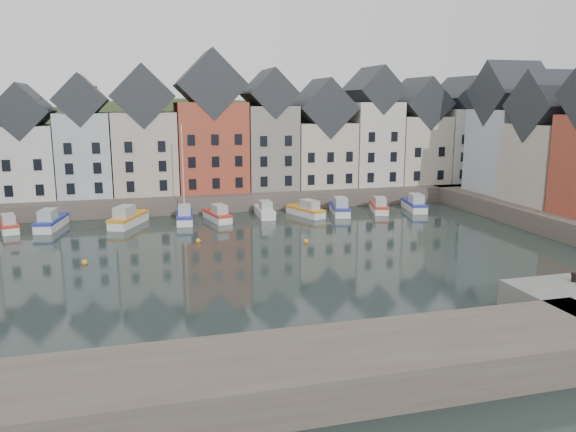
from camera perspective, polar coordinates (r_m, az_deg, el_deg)
name	(u,v)px	position (r m, az deg, el deg)	size (l,w,h in m)	color
ground	(256,262)	(47.91, -3.29, -4.65)	(260.00, 260.00, 0.00)	black
far_quay	(210,195)	(76.64, -7.94, 2.15)	(90.00, 16.00, 2.00)	#4B4239
near_wall	(134,394)	(26.15, -15.40, -17.04)	(50.00, 6.00, 2.00)	#4B4239
hillside	(195,273)	(106.21, -9.46, -5.78)	(153.60, 70.40, 64.00)	#223018
far_terrace	(235,137)	(74.27, -5.43, 8.03)	(72.37, 8.16, 17.78)	beige
right_terrace	(555,142)	(70.01, 25.47, 6.79)	(8.30, 24.25, 16.36)	#AAB5BD
mooring_buoys	(201,248)	(52.36, -8.80, -3.20)	(20.50, 5.50, 0.50)	orange
boat_a	(8,225)	(65.85, -26.54, -0.84)	(3.13, 5.66, 2.08)	silver
boat_b	(51,222)	(65.18, -22.96, -0.56)	(3.03, 6.56, 2.42)	silver
boat_c	(128,219)	(63.99, -15.97, -0.27)	(4.58, 6.80, 2.51)	silver
boat_d	(185,216)	(64.31, -10.46, 0.02)	(2.31, 5.96, 11.14)	silver
boat_e	(218,215)	(64.56, -7.17, 0.09)	(2.85, 5.82, 2.14)	silver
boat_f	(265,211)	(66.46, -2.38, 0.50)	(1.99, 5.69, 2.16)	silver
boat_g	(306,211)	(66.74, 1.87, 0.56)	(3.70, 5.96, 2.19)	silver
boat_h	(340,208)	(68.15, 5.29, 0.78)	(3.15, 6.35, 2.34)	silver
boat_i	(379,207)	(70.10, 9.23, 0.93)	(3.13, 5.76, 2.11)	silver
boat_j	(414,205)	(72.02, 12.73, 1.13)	(3.17, 6.41, 2.36)	silver
mooring_bollard	(574,277)	(40.54, 27.09, -5.55)	(0.48, 0.48, 0.56)	black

